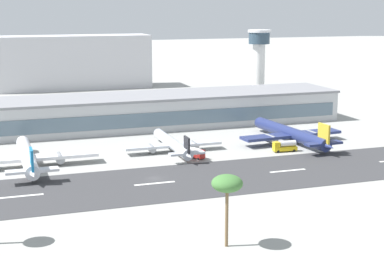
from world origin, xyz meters
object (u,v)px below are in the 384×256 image
control_tower (259,61)px  service_fuel_truck_0 (285,146)px  distant_hotel_block (74,62)px  palm_tree_1 (227,185)px  terminal_building (140,111)px  airliner_gold_tail_gate_2 (293,134)px  service_box_truck_1 (197,153)px  airliner_blue_tail_gate_0 (28,158)px  airliner_black_tail_gate_1 (173,145)px

control_tower → service_fuel_truck_0: bearing=-108.8°
distant_hotel_block → palm_tree_1: distant_hotel_block is taller
distant_hotel_block → terminal_building: bearing=-86.0°
terminal_building → airliner_gold_tail_gate_2: terminal_building is taller
service_box_truck_1 → palm_tree_1: 76.48m
terminal_building → palm_tree_1: palm_tree_1 is taller
terminal_building → palm_tree_1: 132.86m
airliner_blue_tail_gate_0 → service_box_truck_1: (54.24, -5.72, -1.47)m
control_tower → palm_tree_1: control_tower is taller
distant_hotel_block → service_fuel_truck_0: (46.40, -189.23, -14.11)m
terminal_building → distant_hotel_block: 130.35m
airliner_gold_tail_gate_2 → service_fuel_truck_0: (-8.84, -10.67, -1.40)m
distant_hotel_block → service_fuel_truck_0: 195.34m
airliner_black_tail_gate_1 → service_fuel_truck_0: bearing=-107.1°
service_fuel_truck_0 → terminal_building: bearing=-54.5°
control_tower → palm_tree_1: 178.35m
airliner_black_tail_gate_1 → distant_hotel_block: bearing=3.1°
airliner_blue_tail_gate_0 → service_fuel_truck_0: size_ratio=5.68×
service_fuel_truck_0 → airliner_blue_tail_gate_0: bearing=-0.8°
control_tower → service_fuel_truck_0: size_ratio=4.46×
terminal_building → palm_tree_1: bearing=-96.0°
service_fuel_truck_0 → service_box_truck_1: service_fuel_truck_0 is taller
control_tower → airliner_gold_tail_gate_2: 81.04m
control_tower → airliner_blue_tail_gate_0: (-116.11, -79.90, -20.25)m
distant_hotel_block → control_tower: bearing=-53.6°
airliner_blue_tail_gate_0 → airliner_gold_tail_gate_2: size_ratio=0.95×
control_tower → service_fuel_truck_0: control_tower is taller
terminal_building → control_tower: bearing=21.9°
airliner_black_tail_gate_1 → service_box_truck_1: (4.83, -10.76, -0.97)m
distant_hotel_block → service_box_truck_1: distant_hotel_block is taller
service_fuel_truck_0 → palm_tree_1: 89.34m
terminal_building → airliner_gold_tail_gate_2: bearing=-46.7°
airliner_black_tail_gate_1 → palm_tree_1: size_ratio=2.63×
service_fuel_truck_0 → distant_hotel_block: bearing=-72.7°
airliner_blue_tail_gate_0 → palm_tree_1: 87.22m
service_fuel_truck_0 → palm_tree_1: palm_tree_1 is taller
airliner_black_tail_gate_1 → palm_tree_1: bearing=170.9°
terminal_building → service_box_truck_1: terminal_building is taller
terminal_building → control_tower: 73.88m
airliner_black_tail_gate_1 → service_box_truck_1: size_ratio=6.43×
airliner_black_tail_gate_1 → palm_tree_1: 85.79m
control_tower → airliner_blue_tail_gate_0: bearing=-145.5°
control_tower → airliner_black_tail_gate_1: (-66.69, -74.86, -20.75)m
terminal_building → service_fuel_truck_0: 70.38m
control_tower → airliner_gold_tail_gate_2: control_tower is taller
airliner_blue_tail_gate_0 → palm_tree_1: bearing=-156.1°
airliner_blue_tail_gate_0 → airliner_black_tail_gate_1: size_ratio=1.18×
airliner_gold_tail_gate_2 → airliner_blue_tail_gate_0: bearing=87.6°
terminal_building → airliner_gold_tail_gate_2: size_ratio=3.37×
terminal_building → airliner_gold_tail_gate_2: 67.25m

